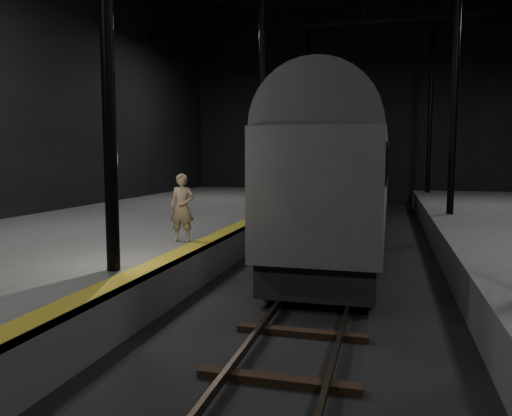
% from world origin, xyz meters
% --- Properties ---
extents(ground, '(44.00, 44.00, 0.00)m').
position_xyz_m(ground, '(0.00, 0.00, 0.00)').
color(ground, black).
rests_on(ground, ground).
extents(platform_left, '(9.00, 43.80, 1.00)m').
position_xyz_m(platform_left, '(-7.50, 0.00, 0.50)').
color(platform_left, '#51514F').
rests_on(platform_left, ground).
extents(tactile_strip, '(0.50, 43.80, 0.01)m').
position_xyz_m(tactile_strip, '(-3.25, 0.00, 1.00)').
color(tactile_strip, olive).
rests_on(tactile_strip, platform_left).
extents(track, '(2.40, 43.00, 0.24)m').
position_xyz_m(track, '(0.00, 0.00, 0.07)').
color(track, '#3F3328').
rests_on(track, ground).
extents(train, '(2.87, 19.14, 5.12)m').
position_xyz_m(train, '(-0.00, 6.67, 2.85)').
color(train, '#9C9EA3').
rests_on(train, ground).
extents(woman, '(0.69, 0.48, 1.81)m').
position_xyz_m(woman, '(-3.80, -0.56, 1.90)').
color(woman, '#947B5A').
rests_on(woman, platform_left).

